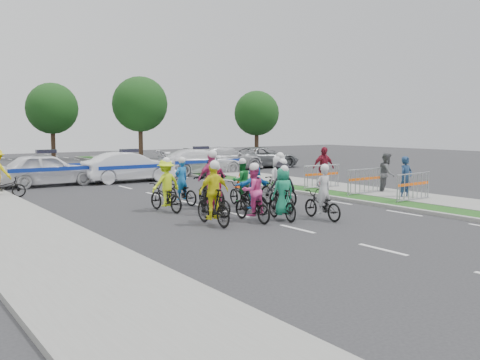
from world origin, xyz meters
TOP-DOWN VIEW (x-y plane):
  - ground at (0.00, 0.00)m, footprint 90.00×90.00m
  - curb_right at (5.10, 5.00)m, footprint 0.20×60.00m
  - grass_strip at (5.80, 5.00)m, footprint 1.20×60.00m
  - sidewalk_right at (7.60, 5.00)m, footprint 2.40×60.00m
  - sidewalk_left at (-6.50, 5.00)m, footprint 3.00×60.00m
  - rider_0 at (1.64, 0.73)m, footprint 0.70×1.71m
  - rider_1 at (0.55, 1.32)m, footprint 0.76×1.64m
  - rider_2 at (-0.33, 1.66)m, footprint 0.74×1.74m
  - rider_3 at (-1.60, 1.82)m, footprint 0.95×1.80m
  - rider_4 at (1.56, 2.59)m, footprint 1.08×1.82m
  - rider_5 at (0.59, 2.81)m, footprint 1.33×1.59m
  - rider_6 at (-0.65, 3.23)m, footprint 0.63×1.65m
  - rider_7 at (2.18, 3.51)m, footprint 0.85×1.87m
  - rider_8 at (1.11, 4.29)m, footprint 0.80×1.75m
  - rider_9 at (-0.09, 4.34)m, footprint 1.06×1.98m
  - rider_10 at (-1.58, 4.83)m, footprint 1.07×1.85m
  - rider_11 at (0.50, 5.27)m, footprint 1.39×1.66m
  - rider_12 at (-0.43, 5.88)m, footprint 0.88×1.78m
  - police_car_0 at (-2.76, 14.74)m, footprint 4.56×1.84m
  - police_car_1 at (1.15, 14.16)m, footprint 4.59×1.69m
  - police_car_2 at (6.21, 15.59)m, footprint 5.31×2.70m
  - civilian_sedan at (9.03, 17.33)m, footprint 5.25×2.42m
  - civilian_suv at (12.23, 17.54)m, footprint 5.30×3.21m
  - spectator_0 at (7.20, 1.97)m, footprint 0.62×0.41m
  - spectator_1 at (8.02, 3.56)m, footprint 1.06×0.99m
  - spectator_2 at (7.33, 6.61)m, footprint 1.16×0.64m
  - barrier_0 at (6.70, 1.25)m, footprint 2.02×0.59m
  - barrier_1 at (6.70, 3.60)m, footprint 2.01×0.53m
  - barrier_2 at (6.70, 6.06)m, footprint 2.03×0.62m
  - cone_0 at (4.33, 9.00)m, footprint 0.40×0.40m
  - cone_1 at (5.97, 13.43)m, footprint 0.40×0.40m
  - parked_bike at (-5.28, 11.50)m, footprint 1.67×1.02m
  - tree_1 at (9.00, 30.00)m, footprint 4.55×4.55m
  - tree_2 at (18.00, 26.00)m, footprint 3.85×3.85m
  - tree_4 at (3.00, 34.00)m, footprint 4.20×4.20m

SIDE VIEW (x-z plane):
  - ground at x=0.00m, z-range 0.00..0.00m
  - grass_strip at x=5.80m, z-range 0.00..0.11m
  - curb_right at x=5.10m, z-range 0.00..0.12m
  - sidewalk_right at x=7.60m, z-range 0.00..0.13m
  - sidewalk_left at x=-6.50m, z-range 0.00..0.13m
  - cone_0 at x=4.33m, z-range -0.01..0.69m
  - cone_1 at x=5.97m, z-range -0.01..0.69m
  - parked_bike at x=-5.28m, z-range 0.00..0.83m
  - rider_6 at x=-0.65m, z-range -0.28..1.39m
  - barrier_0 at x=6.70m, z-range 0.00..1.12m
  - barrier_1 at x=6.70m, z-range 0.00..1.12m
  - barrier_2 at x=6.70m, z-range 0.00..1.12m
  - rider_0 at x=1.64m, z-range -0.29..1.42m
  - rider_12 at x=-0.43m, z-range -0.29..1.45m
  - rider_8 at x=1.11m, z-range -0.22..1.50m
  - rider_1 at x=0.55m, z-range -0.18..1.50m
  - rider_2 at x=-0.33m, z-range -0.22..1.54m
  - civilian_suv at x=12.23m, z-range 0.00..1.37m
  - rider_4 at x=1.56m, z-range -0.19..1.58m
  - rider_10 at x=-1.58m, z-range -0.20..1.62m
  - rider_5 at x=0.59m, z-range -0.12..1.54m
  - rider_3 at x=-1.60m, z-range -0.22..1.67m
  - rider_11 at x=0.50m, z-range -0.13..1.61m
  - police_car_2 at x=6.21m, z-range 0.00..1.48m
  - civilian_sedan at x=9.03m, z-range 0.00..1.49m
  - rider_7 at x=2.18m, z-range -0.22..1.71m
  - police_car_1 at x=1.15m, z-range 0.00..1.50m
  - police_car_0 at x=-2.76m, z-range 0.00..1.55m
  - rider_9 at x=-0.09m, z-range -0.24..1.80m
  - spectator_0 at x=7.20m, z-range 0.00..1.68m
  - spectator_1 at x=8.02m, z-range 0.00..1.72m
  - spectator_2 at x=7.33m, z-range 0.00..1.88m
  - tree_2 at x=18.00m, z-range 0.95..6.72m
  - tree_4 at x=3.00m, z-range 1.04..7.34m
  - tree_1 at x=9.00m, z-range 1.12..7.95m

